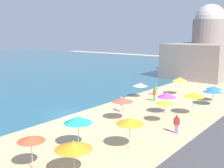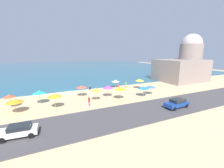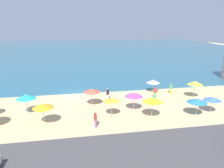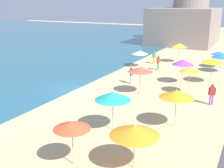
{
  "view_description": "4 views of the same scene",
  "coord_description": "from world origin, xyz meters",
  "px_view_note": "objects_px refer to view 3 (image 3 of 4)",
  "views": [
    {
      "loc": [
        -21.2,
        -22.69,
        9.3
      ],
      "look_at": [
        9.08,
        0.85,
        2.18
      ],
      "focal_mm": 45.0,
      "sensor_mm": 36.0,
      "label": 1
    },
    {
      "loc": [
        -4.91,
        -36.45,
        9.48
      ],
      "look_at": [
        10.49,
        -3.72,
        1.64
      ],
      "focal_mm": 24.0,
      "sensor_mm": 36.0,
      "label": 2
    },
    {
      "loc": [
        -0.01,
        -33.53,
        10.92
      ],
      "look_at": [
        5.62,
        -2.67,
        2.08
      ],
      "focal_mm": 35.0,
      "sensor_mm": 36.0,
      "label": 3
    },
    {
      "loc": [
        -20.78,
        -15.0,
        8.09
      ],
      "look_at": [
        1.03,
        -3.58,
        0.88
      ],
      "focal_mm": 45.0,
      "sensor_mm": 36.0,
      "label": 4
    }
  ],
  "objects_px": {
    "beach_umbrella_1": "(43,106)",
    "beach_umbrella_7": "(134,94)",
    "bather_0": "(95,119)",
    "bather_4": "(155,92)",
    "beach_umbrella_2": "(26,97)",
    "beach_umbrella_3": "(153,81)",
    "beach_umbrella_0": "(195,83)",
    "beach_umbrella_6": "(212,99)",
    "beach_umbrella_8": "(111,100)",
    "bather_2": "(108,93)",
    "bather_1": "(171,88)",
    "beach_umbrella_11": "(197,101)",
    "beach_umbrella_9": "(152,100)",
    "beach_umbrella_10": "(92,90)"
  },
  "relations": [
    {
      "from": "beach_umbrella_3",
      "to": "beach_umbrella_2",
      "type": "bearing_deg",
      "value": -163.08
    },
    {
      "from": "beach_umbrella_0",
      "to": "bather_4",
      "type": "bearing_deg",
      "value": 169.63
    },
    {
      "from": "beach_umbrella_0",
      "to": "beach_umbrella_9",
      "type": "height_order",
      "value": "beach_umbrella_0"
    },
    {
      "from": "beach_umbrella_2",
      "to": "bather_1",
      "type": "relative_size",
      "value": 1.51
    },
    {
      "from": "beach_umbrella_8",
      "to": "beach_umbrella_10",
      "type": "xyz_separation_m",
      "value": [
        -1.91,
        4.0,
        -0.01
      ]
    },
    {
      "from": "beach_umbrella_1",
      "to": "bather_2",
      "type": "xyz_separation_m",
      "value": [
        8.14,
        6.8,
        -1.29
      ]
    },
    {
      "from": "beach_umbrella_6",
      "to": "beach_umbrella_11",
      "type": "bearing_deg",
      "value": -167.22
    },
    {
      "from": "bather_0",
      "to": "beach_umbrella_0",
      "type": "bearing_deg",
      "value": 23.67
    },
    {
      "from": "beach_umbrella_0",
      "to": "bather_1",
      "type": "xyz_separation_m",
      "value": [
        -2.46,
        2.7,
        -1.39
      ]
    },
    {
      "from": "beach_umbrella_0",
      "to": "bather_4",
      "type": "relative_size",
      "value": 1.51
    },
    {
      "from": "bather_0",
      "to": "bather_4",
      "type": "relative_size",
      "value": 1.0
    },
    {
      "from": "beach_umbrella_9",
      "to": "bather_2",
      "type": "relative_size",
      "value": 1.45
    },
    {
      "from": "beach_umbrella_10",
      "to": "beach_umbrella_8",
      "type": "bearing_deg",
      "value": -64.55
    },
    {
      "from": "beach_umbrella_6",
      "to": "bather_2",
      "type": "xyz_separation_m",
      "value": [
        -11.97,
        6.91,
        -0.85
      ]
    },
    {
      "from": "beach_umbrella_1",
      "to": "beach_umbrella_2",
      "type": "height_order",
      "value": "beach_umbrella_2"
    },
    {
      "from": "beach_umbrella_9",
      "to": "bather_1",
      "type": "xyz_separation_m",
      "value": [
        6.25,
        8.37,
        -1.35
      ]
    },
    {
      "from": "bather_2",
      "to": "beach_umbrella_0",
      "type": "bearing_deg",
      "value": -6.82
    },
    {
      "from": "beach_umbrella_0",
      "to": "bather_0",
      "type": "distance_m",
      "value": 16.93
    },
    {
      "from": "beach_umbrella_6",
      "to": "beach_umbrella_7",
      "type": "distance_m",
      "value": 9.66
    },
    {
      "from": "bather_2",
      "to": "bather_4",
      "type": "height_order",
      "value": "bather_2"
    },
    {
      "from": "beach_umbrella_0",
      "to": "bather_0",
      "type": "xyz_separation_m",
      "value": [
        -15.46,
        -6.77,
        -1.38
      ]
    },
    {
      "from": "beach_umbrella_11",
      "to": "bather_0",
      "type": "relative_size",
      "value": 1.31
    },
    {
      "from": "beach_umbrella_0",
      "to": "bather_4",
      "type": "distance_m",
      "value": 5.97
    },
    {
      "from": "beach_umbrella_0",
      "to": "bather_2",
      "type": "height_order",
      "value": "beach_umbrella_0"
    },
    {
      "from": "beach_umbrella_6",
      "to": "bather_4",
      "type": "relative_size",
      "value": 1.21
    },
    {
      "from": "beach_umbrella_1",
      "to": "bather_1",
      "type": "distance_m",
      "value": 20.16
    },
    {
      "from": "beach_umbrella_9",
      "to": "beach_umbrella_7",
      "type": "bearing_deg",
      "value": 119.19
    },
    {
      "from": "beach_umbrella_3",
      "to": "bather_2",
      "type": "height_order",
      "value": "beach_umbrella_3"
    },
    {
      "from": "beach_umbrella_2",
      "to": "beach_umbrella_3",
      "type": "bearing_deg",
      "value": 16.92
    },
    {
      "from": "beach_umbrella_8",
      "to": "beach_umbrella_2",
      "type": "bearing_deg",
      "value": 165.19
    },
    {
      "from": "bather_4",
      "to": "beach_umbrella_8",
      "type": "bearing_deg",
      "value": -144.3
    },
    {
      "from": "beach_umbrella_2",
      "to": "beach_umbrella_3",
      "type": "height_order",
      "value": "beach_umbrella_2"
    },
    {
      "from": "beach_umbrella_10",
      "to": "beach_umbrella_1",
      "type": "bearing_deg",
      "value": -139.61
    },
    {
      "from": "beach_umbrella_0",
      "to": "beach_umbrella_1",
      "type": "distance_m",
      "value": 21.59
    },
    {
      "from": "beach_umbrella_0",
      "to": "beach_umbrella_9",
      "type": "relative_size",
      "value": 1.03
    },
    {
      "from": "beach_umbrella_9",
      "to": "bather_2",
      "type": "distance_m",
      "value": 8.38
    },
    {
      "from": "beach_umbrella_6",
      "to": "bather_2",
      "type": "height_order",
      "value": "beach_umbrella_6"
    },
    {
      "from": "beach_umbrella_8",
      "to": "bather_0",
      "type": "distance_m",
      "value": 3.39
    },
    {
      "from": "beach_umbrella_7",
      "to": "beach_umbrella_3",
      "type": "bearing_deg",
      "value": 52.88
    },
    {
      "from": "beach_umbrella_1",
      "to": "beach_umbrella_7",
      "type": "relative_size",
      "value": 1.03
    },
    {
      "from": "beach_umbrella_10",
      "to": "bather_1",
      "type": "xyz_separation_m",
      "value": [
        12.78,
        3.13,
        -1.24
      ]
    },
    {
      "from": "beach_umbrella_3",
      "to": "bather_2",
      "type": "xyz_separation_m",
      "value": [
        -7.73,
        -2.21,
        -0.85
      ]
    },
    {
      "from": "beach_umbrella_3",
      "to": "beach_umbrella_10",
      "type": "bearing_deg",
      "value": -157.72
    },
    {
      "from": "beach_umbrella_3",
      "to": "beach_umbrella_10",
      "type": "distance_m",
      "value": 11.01
    },
    {
      "from": "bather_0",
      "to": "beach_umbrella_1",
      "type": "bearing_deg",
      "value": 164.64
    },
    {
      "from": "beach_umbrella_8",
      "to": "beach_umbrella_7",
      "type": "bearing_deg",
      "value": 23.98
    },
    {
      "from": "beach_umbrella_2",
      "to": "beach_umbrella_3",
      "type": "xyz_separation_m",
      "value": [
        18.23,
        5.55,
        -0.47
      ]
    },
    {
      "from": "beach_umbrella_11",
      "to": "bather_2",
      "type": "height_order",
      "value": "beach_umbrella_11"
    },
    {
      "from": "beach_umbrella_7",
      "to": "bather_4",
      "type": "height_order",
      "value": "beach_umbrella_7"
    },
    {
      "from": "beach_umbrella_3",
      "to": "bather_4",
      "type": "xyz_separation_m",
      "value": [
        -0.66,
        -2.7,
        -0.86
      ]
    }
  ]
}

